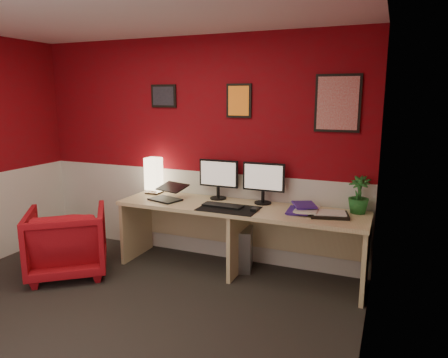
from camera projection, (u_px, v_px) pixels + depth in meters
ground at (101, 325)px, 3.38m from camera, size 4.00×3.50×0.01m
ceiling at (79, 1)px, 2.89m from camera, size 4.00×3.50×0.01m
wall_back at (194, 149)px, 4.72m from camera, size 4.00×0.01×2.50m
wall_right at (367, 201)px, 2.39m from camera, size 0.01×3.50×2.50m
wainscot_back at (195, 212)px, 4.86m from camera, size 4.00×0.01×1.00m
wainscot_right at (358, 319)px, 2.54m from camera, size 0.01×3.50×1.00m
desk at (239, 240)px, 4.33m from camera, size 2.60×0.65×0.73m
shoji_lamp at (154, 176)px, 4.80m from camera, size 0.16×0.16×0.40m
laptop at (165, 190)px, 4.48m from camera, size 0.38×0.31×0.22m
monitor_left at (218, 173)px, 4.51m from camera, size 0.45×0.06×0.58m
monitor_right at (263, 177)px, 4.31m from camera, size 0.45×0.06×0.58m
desk_mat at (229, 209)px, 4.16m from camera, size 0.60×0.38×0.01m
keyboard at (223, 206)px, 4.23m from camera, size 0.42×0.15×0.02m
mouse at (255, 209)px, 4.07m from camera, size 0.06×0.10×0.03m
book_bottom at (288, 210)px, 4.07m from camera, size 0.24×0.31×0.03m
book_middle at (296, 208)px, 4.03m from camera, size 0.22×0.30×0.02m
book_top at (294, 205)px, 4.05m from camera, size 0.30×0.34×0.03m
zen_tray at (329, 215)px, 3.90m from camera, size 0.40×0.32×0.03m
potted_plant at (359, 195)px, 3.98m from camera, size 0.25×0.25×0.36m
pc_tower at (243, 247)px, 4.52m from camera, size 0.30×0.49×0.45m
armchair at (67, 241)px, 4.32m from camera, size 1.08×1.08×0.71m
art_left at (164, 96)px, 4.73m from camera, size 0.32×0.02×0.26m
art_center at (239, 101)px, 4.39m from camera, size 0.28×0.02×0.36m
art_right at (338, 103)px, 4.01m from camera, size 0.44×0.02×0.56m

